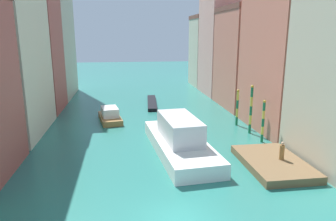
# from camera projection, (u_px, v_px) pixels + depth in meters

# --- Properties ---
(ground_plane) EXTENTS (154.00, 154.00, 0.00)m
(ground_plane) POSITION_uv_depth(u_px,v_px,m) (145.00, 112.00, 40.66)
(ground_plane) COLOR #28756B
(building_left_3) EXTENTS (7.70, 8.04, 16.87)m
(building_left_3) POSITION_uv_depth(u_px,v_px,m) (27.00, 45.00, 39.46)
(building_left_3) COLOR #B25147
(building_left_3) RESTS_ON ground
(building_left_4) EXTENTS (7.70, 11.93, 22.09)m
(building_left_4) POSITION_uv_depth(u_px,v_px,m) (44.00, 26.00, 48.40)
(building_left_4) COLOR #BCB299
(building_left_4) RESTS_ON ground
(building_right_1) EXTENTS (7.70, 10.78, 21.44)m
(building_right_1) POSITION_uv_depth(u_px,v_px,m) (296.00, 24.00, 31.31)
(building_right_1) COLOR #C6705B
(building_right_1) RESTS_ON ground
(building_right_2) EXTENTS (7.70, 10.07, 13.42)m
(building_right_2) POSITION_uv_depth(u_px,v_px,m) (251.00, 57.00, 42.63)
(building_right_2) COLOR #C6705B
(building_right_2) RESTS_ON ground
(building_right_3) EXTENTS (7.70, 9.46, 17.87)m
(building_right_3) POSITION_uv_depth(u_px,v_px,m) (227.00, 40.00, 51.70)
(building_right_3) COLOR tan
(building_right_3) RESTS_ON ground
(building_right_4) EXTENTS (7.70, 8.05, 13.27)m
(building_right_4) POSITION_uv_depth(u_px,v_px,m) (212.00, 51.00, 60.81)
(building_right_4) COLOR #BCB299
(building_right_4) RESTS_ON ground
(waterfront_dock) EXTENTS (4.27, 6.86, 0.58)m
(waterfront_dock) POSITION_uv_depth(u_px,v_px,m) (273.00, 163.00, 23.83)
(waterfront_dock) COLOR brown
(waterfront_dock) RESTS_ON ground
(person_on_dock) EXTENTS (0.36, 0.36, 1.38)m
(person_on_dock) POSITION_uv_depth(u_px,v_px,m) (282.00, 151.00, 23.62)
(person_on_dock) COLOR olive
(person_on_dock) RESTS_ON waterfront_dock
(mooring_pole_0) EXTENTS (0.27, 0.27, 4.00)m
(mooring_pole_0) POSITION_uv_depth(u_px,v_px,m) (263.00, 121.00, 28.85)
(mooring_pole_0) COLOR #197247
(mooring_pole_0) RESTS_ON ground
(mooring_pole_1) EXTENTS (0.28, 0.28, 4.94)m
(mooring_pole_1) POSITION_uv_depth(u_px,v_px,m) (251.00, 109.00, 31.39)
(mooring_pole_1) COLOR #197247
(mooring_pole_1) RESTS_ON ground
(mooring_pole_2) EXTENTS (0.28, 0.28, 4.00)m
(mooring_pole_2) POSITION_uv_depth(u_px,v_px,m) (237.00, 107.00, 34.28)
(mooring_pole_2) COLOR #197247
(mooring_pole_2) RESTS_ON ground
(vaporetto_white) EXTENTS (5.00, 12.42, 3.07)m
(vaporetto_white) POSITION_uv_depth(u_px,v_px,m) (180.00, 139.00, 26.62)
(vaporetto_white) COLOR white
(vaporetto_white) RESTS_ON ground
(gondola_black) EXTENTS (1.91, 9.41, 0.43)m
(gondola_black) POSITION_uv_depth(u_px,v_px,m) (152.00, 103.00, 45.21)
(gondola_black) COLOR black
(gondola_black) RESTS_ON ground
(motorboat_0) EXTENTS (3.02, 5.56, 1.62)m
(motorboat_0) POSITION_uv_depth(u_px,v_px,m) (110.00, 116.00, 36.27)
(motorboat_0) COLOR olive
(motorboat_0) RESTS_ON ground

